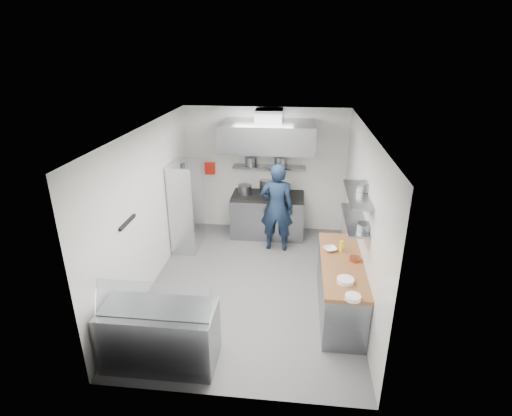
# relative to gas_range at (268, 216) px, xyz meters

# --- Properties ---
(floor) EXTENTS (5.00, 5.00, 0.00)m
(floor) POSITION_rel_gas_range_xyz_m (-0.10, -2.10, -0.45)
(floor) COLOR #48484A
(floor) RESTS_ON ground
(ceiling) EXTENTS (5.00, 5.00, 0.00)m
(ceiling) POSITION_rel_gas_range_xyz_m (-0.10, -2.10, 2.35)
(ceiling) COLOR silver
(ceiling) RESTS_ON wall_back
(wall_back) EXTENTS (3.60, 2.80, 0.02)m
(wall_back) POSITION_rel_gas_range_xyz_m (-0.10, 0.40, 0.95)
(wall_back) COLOR white
(wall_back) RESTS_ON floor
(wall_front) EXTENTS (3.60, 2.80, 0.02)m
(wall_front) POSITION_rel_gas_range_xyz_m (-0.10, -4.60, 0.95)
(wall_front) COLOR white
(wall_front) RESTS_ON floor
(wall_left) EXTENTS (2.80, 5.00, 0.02)m
(wall_left) POSITION_rel_gas_range_xyz_m (-1.90, -2.10, 0.95)
(wall_left) COLOR white
(wall_left) RESTS_ON floor
(wall_right) EXTENTS (2.80, 5.00, 0.02)m
(wall_right) POSITION_rel_gas_range_xyz_m (1.70, -2.10, 0.95)
(wall_right) COLOR white
(wall_right) RESTS_ON floor
(gas_range) EXTENTS (1.60, 0.80, 0.90)m
(gas_range) POSITION_rel_gas_range_xyz_m (0.00, 0.00, 0.00)
(gas_range) COLOR gray
(gas_range) RESTS_ON floor
(cooktop) EXTENTS (1.57, 0.78, 0.06)m
(cooktop) POSITION_rel_gas_range_xyz_m (0.00, 0.00, 0.48)
(cooktop) COLOR black
(cooktop) RESTS_ON gas_range
(stock_pot_left) EXTENTS (0.29, 0.29, 0.20)m
(stock_pot_left) POSITION_rel_gas_range_xyz_m (-0.52, 0.01, 0.61)
(stock_pot_left) COLOR slate
(stock_pot_left) RESTS_ON cooktop
(stock_pot_mid) EXTENTS (0.33, 0.33, 0.24)m
(stock_pot_mid) POSITION_rel_gas_range_xyz_m (-0.05, 0.32, 0.63)
(stock_pot_mid) COLOR slate
(stock_pot_mid) RESTS_ON cooktop
(stock_pot_right) EXTENTS (0.29, 0.29, 0.16)m
(stock_pot_right) POSITION_rel_gas_range_xyz_m (0.33, 0.31, 0.59)
(stock_pot_right) COLOR slate
(stock_pot_right) RESTS_ON cooktop
(over_range_shelf) EXTENTS (1.60, 0.30, 0.04)m
(over_range_shelf) POSITION_rel_gas_range_xyz_m (0.00, 0.24, 1.07)
(over_range_shelf) COLOR gray
(over_range_shelf) RESTS_ON wall_back
(shelf_pot_a) EXTENTS (0.26, 0.26, 0.18)m
(shelf_pot_a) POSITION_rel_gas_range_xyz_m (-0.41, 0.30, 1.18)
(shelf_pot_a) COLOR slate
(shelf_pot_a) RESTS_ON over_range_shelf
(shelf_pot_b) EXTENTS (0.27, 0.27, 0.22)m
(shelf_pot_b) POSITION_rel_gas_range_xyz_m (0.25, 0.20, 1.20)
(shelf_pot_b) COLOR slate
(shelf_pot_b) RESTS_ON over_range_shelf
(extractor_hood) EXTENTS (1.90, 1.15, 0.55)m
(extractor_hood) POSITION_rel_gas_range_xyz_m (0.00, -0.18, 1.85)
(extractor_hood) COLOR gray
(extractor_hood) RESTS_ON wall_back
(hood_duct) EXTENTS (0.55, 0.55, 0.24)m
(hood_duct) POSITION_rel_gas_range_xyz_m (0.00, 0.05, 2.23)
(hood_duct) COLOR slate
(hood_duct) RESTS_ON extractor_hood
(red_firebox) EXTENTS (0.22, 0.10, 0.26)m
(red_firebox) POSITION_rel_gas_range_xyz_m (-1.35, 0.34, 0.97)
(red_firebox) COLOR red
(red_firebox) RESTS_ON wall_back
(chef) EXTENTS (0.70, 0.48, 1.87)m
(chef) POSITION_rel_gas_range_xyz_m (0.23, -0.66, 0.48)
(chef) COLOR #111E34
(chef) RESTS_ON floor
(wire_rack) EXTENTS (0.50, 0.90, 1.85)m
(wire_rack) POSITION_rel_gas_range_xyz_m (-1.63, -0.75, 0.48)
(wire_rack) COLOR silver
(wire_rack) RESTS_ON floor
(rack_bin_a) EXTENTS (0.16, 0.19, 0.17)m
(rack_bin_a) POSITION_rel_gas_range_xyz_m (-1.63, -1.04, 0.35)
(rack_bin_a) COLOR white
(rack_bin_a) RESTS_ON wire_rack
(rack_bin_b) EXTENTS (0.14, 0.17, 0.15)m
(rack_bin_b) POSITION_rel_gas_range_xyz_m (-1.63, -0.80, 0.85)
(rack_bin_b) COLOR yellow
(rack_bin_b) RESTS_ON wire_rack
(rack_jar) EXTENTS (0.10, 0.10, 0.18)m
(rack_jar) POSITION_rel_gas_range_xyz_m (-1.58, -0.98, 1.35)
(rack_jar) COLOR black
(rack_jar) RESTS_ON wire_rack
(knife_strip) EXTENTS (0.04, 0.55, 0.05)m
(knife_strip) POSITION_rel_gas_range_xyz_m (-1.88, -3.00, 1.10)
(knife_strip) COLOR black
(knife_strip) RESTS_ON wall_left
(prep_counter_base) EXTENTS (0.62, 2.00, 0.84)m
(prep_counter_base) POSITION_rel_gas_range_xyz_m (1.38, -2.70, -0.03)
(prep_counter_base) COLOR gray
(prep_counter_base) RESTS_ON floor
(prep_counter_top) EXTENTS (0.65, 2.04, 0.06)m
(prep_counter_top) POSITION_rel_gas_range_xyz_m (1.38, -2.70, 0.42)
(prep_counter_top) COLOR brown
(prep_counter_top) RESTS_ON prep_counter_base
(plate_stack_a) EXTENTS (0.21, 0.21, 0.06)m
(plate_stack_a) POSITION_rel_gas_range_xyz_m (1.43, -3.68, 0.48)
(plate_stack_a) COLOR white
(plate_stack_a) RESTS_ON prep_counter_top
(plate_stack_b) EXTENTS (0.24, 0.24, 0.06)m
(plate_stack_b) POSITION_rel_gas_range_xyz_m (1.37, -3.28, 0.48)
(plate_stack_b) COLOR white
(plate_stack_b) RESTS_ON prep_counter_top
(copper_pan) EXTENTS (0.17, 0.17, 0.06)m
(copper_pan) POSITION_rel_gas_range_xyz_m (1.57, -2.63, 0.48)
(copper_pan) COLOR #B35232
(copper_pan) RESTS_ON prep_counter_top
(squeeze_bottle) EXTENTS (0.06, 0.06, 0.18)m
(squeeze_bottle) POSITION_rel_gas_range_xyz_m (1.39, -2.34, 0.54)
(squeeze_bottle) COLOR yellow
(squeeze_bottle) RESTS_ON prep_counter_top
(mixing_bowl) EXTENTS (0.27, 0.27, 0.05)m
(mixing_bowl) POSITION_rel_gas_range_xyz_m (1.21, -2.34, 0.48)
(mixing_bowl) COLOR white
(mixing_bowl) RESTS_ON prep_counter_top
(wall_shelf_lower) EXTENTS (0.30, 1.30, 0.04)m
(wall_shelf_lower) POSITION_rel_gas_range_xyz_m (1.54, -2.40, 1.05)
(wall_shelf_lower) COLOR gray
(wall_shelf_lower) RESTS_ON wall_right
(wall_shelf_upper) EXTENTS (0.30, 1.30, 0.04)m
(wall_shelf_upper) POSITION_rel_gas_range_xyz_m (1.54, -2.40, 1.47)
(wall_shelf_upper) COLOR gray
(wall_shelf_upper) RESTS_ON wall_right
(shelf_pot_c) EXTENTS (0.22, 0.22, 0.10)m
(shelf_pot_c) POSITION_rel_gas_range_xyz_m (1.63, -2.82, 1.12)
(shelf_pot_c) COLOR slate
(shelf_pot_c) RESTS_ON wall_shelf_lower
(shelf_pot_d) EXTENTS (0.24, 0.24, 0.14)m
(shelf_pot_d) POSITION_rel_gas_range_xyz_m (1.66, -2.29, 1.56)
(shelf_pot_d) COLOR slate
(shelf_pot_d) RESTS_ON wall_shelf_upper
(display_case) EXTENTS (1.50, 0.70, 0.85)m
(display_case) POSITION_rel_gas_range_xyz_m (-1.10, -4.10, -0.03)
(display_case) COLOR gray
(display_case) RESTS_ON floor
(display_glass) EXTENTS (1.47, 0.19, 0.42)m
(display_glass) POSITION_rel_gas_range_xyz_m (-1.10, -4.22, 0.62)
(display_glass) COLOR silver
(display_glass) RESTS_ON display_case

